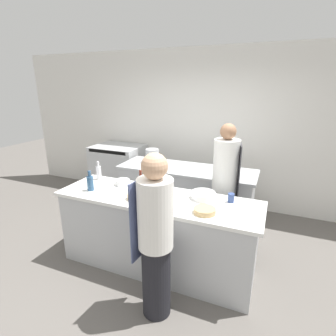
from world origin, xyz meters
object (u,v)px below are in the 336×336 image
Objects in this scene: bottle_olive_oil at (90,183)px; bottle_vinegar at (141,185)px; bowl_wooden_salad at (123,182)px; stockpot at (152,156)px; chef_at_stove at (224,190)px; bottle_wine at (99,172)px; bowl_ceramic_blue at (205,211)px; cup at (231,198)px; oven_range at (119,171)px; chef_at_prep_near at (155,239)px; bowl_prep_small at (203,195)px; bowl_mixing_large at (136,196)px.

bottle_olive_oil is 0.64m from bottle_vinegar.
bottle_olive_oil is at bearing -129.44° from bowl_wooden_salad.
bowl_wooden_salad is at bearing -84.70° from stockpot.
chef_at_stove is 1.71m from bottle_wine.
cup is (0.20, 0.37, 0.02)m from bowl_ceramic_blue.
cup is (1.65, 0.32, -0.05)m from bottle_olive_oil.
oven_range is at bearing 130.17° from bottle_vinegar.
bowl_wooden_salad is (1.07, -1.53, 0.44)m from oven_range.
stockpot is (0.31, 1.04, 0.01)m from bottle_wine.
oven_range reaches higher than cup.
chef_at_prep_near is 6.45× the size of bottle_wine.
bottle_olive_oil is 1.46m from bowl_ceramic_blue.
bottle_wine is 1.36× the size of bowl_wooden_salad.
bowl_prep_small is 0.37m from bowl_ceramic_blue.
bowl_wooden_salad is 1.10m from stockpot.
chef_at_stove reaches higher than bottle_vinegar.
bottle_wine is 1.13× the size of bowl_ceramic_blue.
cup is (1.02, 0.33, 0.02)m from bowl_mixing_large.
bottle_olive_oil is (0.81, -1.84, 0.51)m from oven_range.
bottle_vinegar is (0.62, 0.14, 0.02)m from bottle_olive_oil.
chef_at_stove is 9.00× the size of bowl_mixing_large.
bottle_wine is 0.42m from bowl_wooden_salad.
bowl_mixing_large is (-0.49, 0.51, 0.13)m from chef_at_prep_near.
bottle_olive_oil is 1.35× the size of bowl_wooden_salad.
bottle_vinegar is 1.30× the size of stockpot.
bottle_olive_oil is at bearing -167.39° from bowl_prep_small.
bowl_prep_small is 1.62m from stockpot.
bowl_wooden_salad is (-1.24, -0.47, 0.09)m from chef_at_stove.
bowl_mixing_large is 0.86× the size of bowl_ceramic_blue.
bowl_prep_small is 1.23× the size of stockpot.
oven_range is 4.56× the size of stockpot.
oven_range is 2.98m from bowl_ceramic_blue.
chef_at_prep_near reaches higher than stockpot.
bottle_vinegar reaches higher than stockpot.
chef_at_stove reaches higher than bottle_wine.
bottle_wine is 1.50m from bowl_prep_small.
chef_at_prep_near is 0.86m from bowl_prep_small.
bowl_mixing_large is (0.64, -0.01, -0.07)m from bottle_olive_oil.
bottle_wine reaches higher than bowl_wooden_salad.
bowl_ceramic_blue is 1.95m from stockpot.
chef_at_stove is 6.82× the size of bottle_wine.
bowl_wooden_salad is at bearing 179.22° from bowl_prep_small.
bottle_vinegar reaches higher than bowl_prep_small.
chef_at_stove is at bearing 42.78° from bowl_mixing_large.
cup is at bearing -31.69° from oven_range.
bowl_ceramic_blue is at bearing -28.91° from chef_at_prep_near.
oven_range is 3.07m from chef_at_prep_near.
bowl_mixing_large is 1.03× the size of bowl_wooden_salad.
bottle_vinegar is 2.92× the size of cup.
bottle_vinegar reaches higher than bottle_olive_oil.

